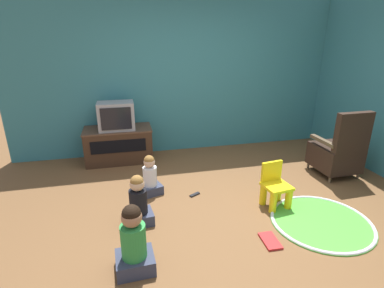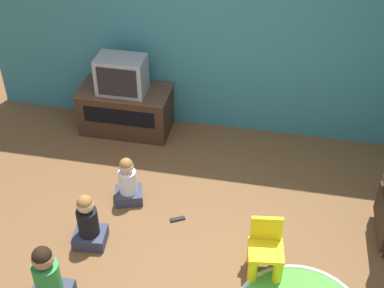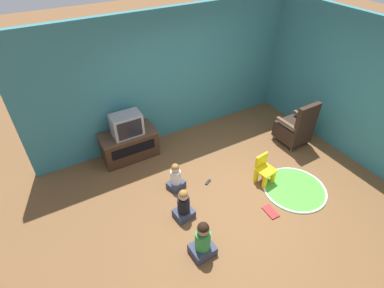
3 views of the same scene
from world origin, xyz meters
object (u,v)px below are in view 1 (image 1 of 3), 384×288
object	(u,v)px
child_watching_left	(150,177)
remote_control	(195,195)
yellow_kid_chair	(275,189)
child_watching_center	(134,243)
television	(116,116)
book	(270,241)
tv_cabinet	(119,144)
black_armchair	(338,152)
child_watching_right	(138,203)

from	to	relation	value
child_watching_left	remote_control	world-z (taller)	child_watching_left
yellow_kid_chair	child_watching_center	xyz separation A→B (m)	(-1.74, -0.71, 0.06)
television	child_watching_left	distance (m)	1.36
television	book	xyz separation A→B (m)	(1.49, -2.47, -0.78)
television	child_watching_left	world-z (taller)	television
television	child_watching_left	size ratio (longest dim) A/B	1.03
tv_cabinet	television	world-z (taller)	television
tv_cabinet	yellow_kid_chair	bearing A→B (deg)	-45.36
child_watching_left	tv_cabinet	bearing A→B (deg)	89.37
television	black_armchair	size ratio (longest dim) A/B	0.55
child_watching_center	book	xyz separation A→B (m)	(1.36, 0.07, -0.27)
tv_cabinet	television	size ratio (longest dim) A/B	1.94
tv_cabinet	child_watching_left	xyz separation A→B (m)	(0.39, -1.24, -0.06)
child_watching_center	book	distance (m)	1.39
book	remote_control	size ratio (longest dim) A/B	1.84
child_watching_left	child_watching_center	bearing A→B (deg)	-119.64
child_watching_left	book	world-z (taller)	child_watching_left
tv_cabinet	remote_control	distance (m)	1.74
television	remote_control	xyz separation A→B (m)	(0.95, -1.37, -0.78)
child_watching_center	child_watching_right	size ratio (longest dim) A/B	1.13
yellow_kid_chair	child_watching_right	size ratio (longest dim) A/B	0.93
remote_control	child_watching_center	bearing A→B (deg)	-153.82
yellow_kid_chair	remote_control	bearing A→B (deg)	145.24
child_watching_left	child_watching_center	size ratio (longest dim) A/B	0.82
book	remote_control	bearing A→B (deg)	27.63
television	black_armchair	world-z (taller)	black_armchair
tv_cabinet	yellow_kid_chair	size ratio (longest dim) A/B	1.99
child_watching_right	book	size ratio (longest dim) A/B	2.10
tv_cabinet	child_watching_center	world-z (taller)	child_watching_center
remote_control	black_armchair	bearing A→B (deg)	-25.20
television	black_armchair	distance (m)	3.42
television	yellow_kid_chair	xyz separation A→B (m)	(1.86, -1.83, -0.57)
child_watching_left	television	bearing A→B (deg)	90.07
yellow_kid_chair	child_watching_left	size ratio (longest dim) A/B	1.00
television	book	bearing A→B (deg)	-58.97
black_armchair	child_watching_right	distance (m)	3.01
child_watching_right	yellow_kid_chair	bearing A→B (deg)	-6.50
child_watching_right	book	distance (m)	1.45
black_armchair	child_watching_left	distance (m)	2.77
remote_control	tv_cabinet	bearing A→B (deg)	95.50
child_watching_center	remote_control	bearing A→B (deg)	51.79
child_watching_center	tv_cabinet	bearing A→B (deg)	89.95
child_watching_center	remote_control	world-z (taller)	child_watching_center
yellow_kid_chair	child_watching_right	distance (m)	1.65
yellow_kid_chair	book	size ratio (longest dim) A/B	1.94
child_watching_right	child_watching_left	bearing A→B (deg)	67.18
yellow_kid_chair	child_watching_left	distance (m)	1.60
black_armchair	tv_cabinet	bearing A→B (deg)	-23.81
television	child_watching_right	xyz separation A→B (m)	(0.20, -1.83, -0.53)
child_watching_left	child_watching_right	bearing A→B (deg)	-124.75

